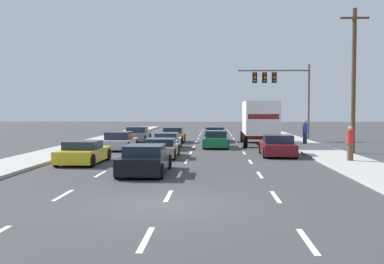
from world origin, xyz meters
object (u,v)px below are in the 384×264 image
car_blue (215,135)px  car_maroon (278,146)px  car_yellow (84,153)px  car_green (216,140)px  car_silver (120,142)px  pedestrian_near_corner (350,143)px  car_orange (173,135)px  car_black (145,160)px  box_truck (259,120)px  traffic_signal_mast (276,83)px  car_gray (137,135)px  car_white (167,141)px  pedestrian_mid_block (305,132)px  car_tan (161,149)px  utility_pole_mid (354,79)px

car_blue → car_maroon: size_ratio=1.10×
car_yellow → car_green: (6.88, 10.39, 0.03)m
car_silver → pedestrian_near_corner: pedestrian_near_corner is taller
car_yellow → car_orange: (3.29, 15.63, 0.05)m
car_silver → pedestrian_near_corner: bearing=-28.9°
car_black → box_truck: 17.52m
car_maroon → traffic_signal_mast: size_ratio=0.60×
car_gray → pedestrian_near_corner: bearing=-49.1°
car_white → car_maroon: bearing=-35.6°
car_white → car_black: size_ratio=1.00×
car_maroon → pedestrian_near_corner: bearing=-48.5°
car_silver → car_white: size_ratio=0.90×
car_gray → car_orange: (3.17, -0.73, 0.00)m
car_black → car_maroon: car_maroon is taller
car_orange → car_maroon: same height
car_orange → car_white: size_ratio=0.89×
car_yellow → pedestrian_mid_block: size_ratio=2.32×
car_yellow → car_blue: size_ratio=0.93×
car_maroon → traffic_signal_mast: 15.88m
car_white → car_green: 3.63m
car_yellow → car_maroon: size_ratio=1.03×
car_tan → car_black: size_ratio=0.90×
car_blue → traffic_signal_mast: size_ratio=0.66×
car_silver → car_orange: bearing=67.8°
car_black → pedestrian_near_corner: size_ratio=2.57×
car_silver → car_white: bearing=21.9°
car_gray → car_silver: (0.11, -8.23, -0.01)m
car_orange → car_blue: car_orange is taller
car_black → car_blue: car_blue is taller
car_yellow → car_black: (3.71, -3.63, 0.04)m
pedestrian_mid_block → box_truck: bearing=179.7°
box_truck → car_yellow: bearing=-129.0°
car_silver → traffic_signal_mast: traffic_signal_mast is taller
car_green → pedestrian_mid_block: size_ratio=2.36×
car_black → traffic_signal_mast: size_ratio=0.66×
car_silver → car_white: (3.16, 1.27, -0.04)m
car_silver → car_yellow: size_ratio=0.97×
car_black → car_tan: bearing=90.7°
pedestrian_mid_block → car_tan: bearing=-137.1°
car_orange → traffic_signal_mast: 10.89m
car_yellow → utility_pole_mid: utility_pole_mid is taller
car_orange → box_truck: bearing=-23.8°
car_tan → pedestrian_near_corner: 10.40m
car_yellow → car_orange: bearing=78.1°
car_gray → car_silver: size_ratio=0.98×
utility_pole_mid → pedestrian_mid_block: utility_pole_mid is taller
car_black → car_orange: bearing=91.3°
box_truck → traffic_signal_mast: traffic_signal_mast is taller
car_black → pedestrian_near_corner: 10.89m
car_silver → car_tan: bearing=-55.4°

